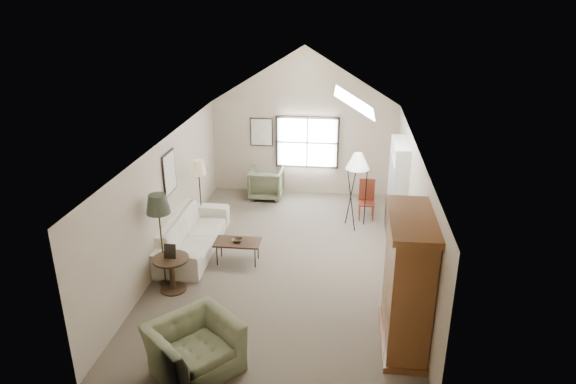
# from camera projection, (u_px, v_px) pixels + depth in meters

# --- Properties ---
(room_shell) EXTENTS (5.01, 8.01, 4.00)m
(room_shell) POSITION_uv_depth(u_px,v_px,m) (285.00, 110.00, 9.55)
(room_shell) COLOR #6A5F4C
(room_shell) RESTS_ON ground
(window) EXTENTS (1.72, 0.08, 1.42)m
(window) POSITION_uv_depth(u_px,v_px,m) (307.00, 143.00, 13.85)
(window) COLOR black
(window) RESTS_ON room_shell
(skylight) EXTENTS (0.80, 1.20, 0.52)m
(skylight) POSITION_uv_depth(u_px,v_px,m) (356.00, 101.00, 10.24)
(skylight) COLOR white
(skylight) RESTS_ON room_shell
(wall_art) EXTENTS (1.97, 3.71, 0.88)m
(wall_art) POSITION_uv_depth(u_px,v_px,m) (217.00, 152.00, 12.10)
(wall_art) COLOR black
(wall_art) RESTS_ON room_shell
(armoire) EXTENTS (0.60, 1.50, 2.20)m
(armoire) POSITION_uv_depth(u_px,v_px,m) (407.00, 283.00, 7.87)
(armoire) COLOR brown
(armoire) RESTS_ON ground
(tv_alcove) EXTENTS (0.32, 1.30, 2.10)m
(tv_alcove) POSITION_uv_depth(u_px,v_px,m) (397.00, 187.00, 11.53)
(tv_alcove) COLOR white
(tv_alcove) RESTS_ON ground
(media_console) EXTENTS (0.34, 1.18, 0.60)m
(media_console) POSITION_uv_depth(u_px,v_px,m) (394.00, 222.00, 11.84)
(media_console) COLOR #382316
(media_console) RESTS_ON ground
(tv_panel) EXTENTS (0.05, 0.90, 0.55)m
(tv_panel) POSITION_uv_depth(u_px,v_px,m) (396.00, 197.00, 11.62)
(tv_panel) COLOR black
(tv_panel) RESTS_ON media_console
(sofa) EXTENTS (1.06, 2.70, 0.79)m
(sofa) POSITION_uv_depth(u_px,v_px,m) (192.00, 234.00, 11.06)
(sofa) COLOR silver
(sofa) RESTS_ON ground
(armchair_near) EXTENTS (1.60, 1.61, 0.79)m
(armchair_near) POSITION_uv_depth(u_px,v_px,m) (195.00, 347.00, 7.53)
(armchair_near) COLOR #6A6F4E
(armchair_near) RESTS_ON ground
(armchair_far) EXTENTS (0.87, 0.90, 0.81)m
(armchair_far) POSITION_uv_depth(u_px,v_px,m) (266.00, 183.00, 13.90)
(armchair_far) COLOR #555C40
(armchair_far) RESTS_ON ground
(coffee_table) EXTENTS (0.93, 0.52, 0.48)m
(coffee_table) POSITION_uv_depth(u_px,v_px,m) (238.00, 252.00, 10.62)
(coffee_table) COLOR #392117
(coffee_table) RESTS_ON ground
(bowl) EXTENTS (0.22, 0.22, 0.05)m
(bowl) POSITION_uv_depth(u_px,v_px,m) (237.00, 240.00, 10.52)
(bowl) COLOR #312214
(bowl) RESTS_ON coffee_table
(side_table) EXTENTS (0.68, 0.68, 0.68)m
(side_table) POSITION_uv_depth(u_px,v_px,m) (172.00, 274.00, 9.59)
(side_table) COLOR #352516
(side_table) RESTS_ON ground
(side_chair) EXTENTS (0.39, 0.39, 0.98)m
(side_chair) POSITION_uv_depth(u_px,v_px,m) (367.00, 200.00, 12.57)
(side_chair) COLOR maroon
(side_chair) RESTS_ON ground
(tripod_lamp) EXTENTS (0.61, 0.61, 1.87)m
(tripod_lamp) POSITION_uv_depth(u_px,v_px,m) (356.00, 190.00, 11.96)
(tripod_lamp) COLOR silver
(tripod_lamp) RESTS_ON ground
(dark_lamp) EXTENTS (0.45, 0.45, 1.88)m
(dark_lamp) POSITION_uv_depth(u_px,v_px,m) (161.00, 240.00, 9.57)
(dark_lamp) COLOR #24291D
(dark_lamp) RESTS_ON ground
(tan_lamp) EXTENTS (0.34, 0.34, 1.69)m
(tan_lamp) POSITION_uv_depth(u_px,v_px,m) (200.00, 193.00, 12.01)
(tan_lamp) COLOR tan
(tan_lamp) RESTS_ON ground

